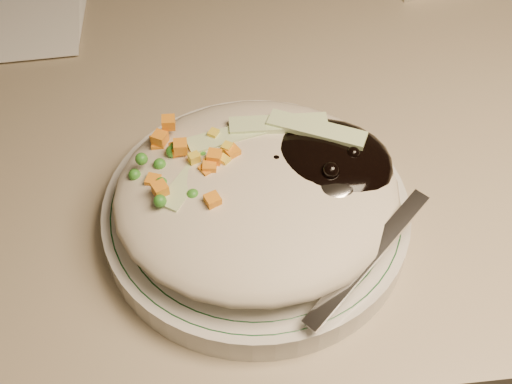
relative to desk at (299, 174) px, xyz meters
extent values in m
cube|color=gray|center=(0.00, 0.00, 0.18)|extent=(1.40, 0.70, 0.04)
cylinder|color=silver|center=(-0.07, -0.22, 0.21)|extent=(0.21, 0.21, 0.02)
torus|color=#144723|center=(-0.07, -0.22, 0.22)|extent=(0.20, 0.20, 0.00)
torus|color=#144723|center=(-0.07, -0.22, 0.22)|extent=(0.18, 0.18, 0.00)
ellipsoid|color=#BBB198|center=(-0.07, -0.22, 0.24)|extent=(0.19, 0.18, 0.04)
ellipsoid|color=black|center=(-0.03, -0.21, 0.25)|extent=(0.10, 0.09, 0.03)
ellipsoid|color=orange|center=(-0.12, -0.20, 0.24)|extent=(0.08, 0.08, 0.02)
sphere|color=black|center=(-0.06, -0.21, 0.25)|extent=(0.01, 0.01, 0.01)
sphere|color=black|center=(-0.03, -0.20, 0.25)|extent=(0.01, 0.01, 0.01)
sphere|color=black|center=(-0.01, -0.21, 0.26)|extent=(0.01, 0.01, 0.01)
sphere|color=black|center=(-0.01, -0.20, 0.25)|extent=(0.01, 0.01, 0.01)
sphere|color=black|center=(-0.03, -0.22, 0.26)|extent=(0.01, 0.01, 0.01)
sphere|color=black|center=(-0.03, -0.21, 0.25)|extent=(0.01, 0.01, 0.01)
sphere|color=black|center=(-0.02, -0.20, 0.25)|extent=(0.01, 0.01, 0.01)
cube|color=orange|center=(-0.12, -0.19, 0.26)|extent=(0.01, 0.01, 0.01)
cube|color=orange|center=(-0.11, -0.22, 0.25)|extent=(0.01, 0.01, 0.01)
cube|color=orange|center=(-0.14, -0.18, 0.26)|extent=(0.01, 0.01, 0.01)
cube|color=orange|center=(-0.10, -0.20, 0.26)|extent=(0.01, 0.01, 0.01)
cube|color=orange|center=(-0.10, -0.21, 0.26)|extent=(0.01, 0.01, 0.01)
cube|color=orange|center=(-0.14, -0.17, 0.25)|extent=(0.01, 0.01, 0.01)
cube|color=orange|center=(-0.12, -0.19, 0.26)|extent=(0.01, 0.01, 0.01)
cube|color=orange|center=(-0.11, -0.21, 0.26)|extent=(0.01, 0.01, 0.01)
cube|color=orange|center=(-0.09, -0.20, 0.26)|extent=(0.01, 0.01, 0.01)
cube|color=orange|center=(-0.13, -0.17, 0.26)|extent=(0.01, 0.01, 0.01)
cube|color=orange|center=(-0.14, -0.23, 0.26)|extent=(0.01, 0.01, 0.01)
cube|color=orange|center=(-0.10, -0.24, 0.26)|extent=(0.01, 0.01, 0.01)
cube|color=orange|center=(-0.14, -0.21, 0.25)|extent=(0.01, 0.01, 0.01)
cube|color=orange|center=(-0.14, -0.18, 0.25)|extent=(0.01, 0.01, 0.01)
sphere|color=#388C28|center=(-0.10, -0.20, 0.25)|extent=(0.01, 0.01, 0.01)
sphere|color=#388C28|center=(-0.14, -0.24, 0.26)|extent=(0.01, 0.01, 0.01)
sphere|color=#388C28|center=(-0.14, -0.20, 0.26)|extent=(0.01, 0.01, 0.01)
sphere|color=#388C28|center=(-0.15, -0.20, 0.26)|extent=(0.01, 0.01, 0.01)
sphere|color=#388C28|center=(-0.11, -0.20, 0.25)|extent=(0.01, 0.01, 0.01)
sphere|color=#388C28|center=(-0.10, -0.23, 0.25)|extent=(0.01, 0.01, 0.01)
sphere|color=#388C28|center=(-0.12, -0.21, 0.25)|extent=(0.01, 0.01, 0.01)
sphere|color=#388C28|center=(-0.13, -0.22, 0.25)|extent=(0.01, 0.01, 0.01)
sphere|color=#388C28|center=(-0.15, -0.20, 0.25)|extent=(0.01, 0.01, 0.01)
sphere|color=#388C28|center=(-0.13, -0.19, 0.26)|extent=(0.01, 0.01, 0.01)
sphere|color=#388C28|center=(-0.13, -0.19, 0.26)|extent=(0.01, 0.01, 0.01)
sphere|color=#388C28|center=(-0.14, -0.22, 0.25)|extent=(0.01, 0.01, 0.01)
sphere|color=#388C28|center=(-0.12, -0.23, 0.26)|extent=(0.01, 0.01, 0.01)
sphere|color=#388C28|center=(-0.08, -0.18, 0.25)|extent=(0.01, 0.01, 0.01)
cube|color=yellow|center=(-0.11, -0.20, 0.25)|extent=(0.01, 0.01, 0.01)
cube|color=yellow|center=(-0.09, -0.21, 0.26)|extent=(0.01, 0.01, 0.01)
cube|color=yellow|center=(-0.12, -0.19, 0.25)|extent=(0.01, 0.01, 0.01)
cube|color=yellow|center=(-0.11, -0.20, 0.26)|extent=(0.01, 0.01, 0.01)
cube|color=yellow|center=(-0.12, -0.21, 0.25)|extent=(0.01, 0.01, 0.01)
cube|color=yellow|center=(-0.09, -0.20, 0.26)|extent=(0.01, 0.01, 0.01)
cube|color=yellow|center=(-0.10, -0.18, 0.26)|extent=(0.01, 0.01, 0.01)
cube|color=yellow|center=(-0.11, -0.21, 0.25)|extent=(0.01, 0.01, 0.01)
cube|color=#B2D18C|center=(-0.08, -0.18, 0.26)|extent=(0.07, 0.03, 0.00)
cube|color=#B2D18C|center=(-0.05, -0.18, 0.26)|extent=(0.07, 0.02, 0.00)
cube|color=#B2D18C|center=(-0.11, -0.21, 0.26)|extent=(0.05, 0.06, 0.00)
cube|color=#B2D18C|center=(-0.03, -0.19, 0.26)|extent=(0.07, 0.04, 0.00)
ellipsoid|color=silver|center=(-0.03, -0.23, 0.25)|extent=(0.06, 0.06, 0.01)
cube|color=silver|center=(-0.01, -0.28, 0.24)|extent=(0.09, 0.08, 0.03)
camera|label=1|loc=(-0.11, -0.52, 0.61)|focal=50.00mm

